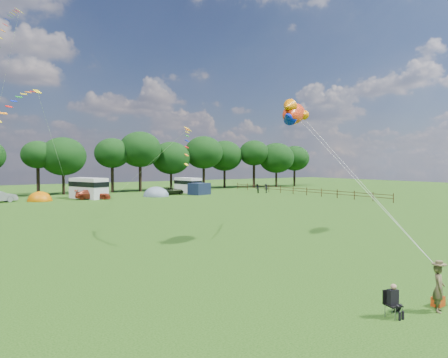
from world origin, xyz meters
TOP-DOWN VIEW (x-y plane):
  - ground_plane at (0.00, 0.00)m, footprint 180.00×180.00m
  - tree_line at (5.30, 54.99)m, footprint 102.98×10.98m
  - fence at (32.00, 34.50)m, footprint 0.12×33.12m
  - car_c at (2.73, 43.93)m, footprint 4.88×3.53m
  - car_d at (15.27, 45.59)m, footprint 4.73×2.75m
  - campervan_c at (2.62, 45.58)m, footprint 4.23×6.34m
  - campervan_d at (19.81, 48.23)m, footprint 2.73×5.24m
  - tent_orange at (-3.79, 45.36)m, footprint 3.14×3.44m
  - tent_greyblue at (12.07, 43.95)m, footprint 3.82×4.19m
  - awning_navy at (19.11, 43.34)m, footprint 3.41×3.04m
  - kite_flyer at (-1.22, -6.88)m, footprint 0.70×0.64m
  - camp_chair at (-2.97, -6.32)m, footprint 0.53×0.54m
  - kite_bag at (-0.68, -6.56)m, footprint 0.51×0.37m
  - fish_kite at (3.94, 5.93)m, footprint 3.77×2.97m
  - streamer_kite_a at (-9.38, 28.06)m, footprint 3.37×5.67m
  - streamer_kite_b at (-9.83, 20.53)m, footprint 4.24×4.53m
  - streamer_kite_c at (-1.05, 10.87)m, footprint 3.10×4.89m
  - walker_a at (28.52, 40.75)m, footprint 0.87×0.81m
  - walker_b at (30.02, 40.35)m, footprint 1.06×0.74m

SIDE VIEW (x-z plane):
  - ground_plane at x=0.00m, z-range 0.00..0.00m
  - tent_greyblue at x=12.07m, z-range -1.40..1.44m
  - tent_orange at x=-3.79m, z-range -1.21..1.25m
  - kite_bag at x=-0.68m, z-range 0.00..0.34m
  - car_d at x=15.27m, z-range 0.00..1.21m
  - camp_chair at x=-2.97m, z-range 0.11..1.21m
  - car_c at x=2.73m, z-range 0.00..1.35m
  - fence at x=32.00m, z-range 0.10..1.30m
  - walker_b at x=30.02m, z-range 0.00..1.49m
  - walker_a at x=28.52m, z-range 0.00..1.53m
  - kite_flyer at x=-1.22m, z-range 0.00..1.60m
  - awning_navy at x=19.11m, z-range 0.00..1.80m
  - campervan_d at x=19.81m, z-range 0.09..2.55m
  - campervan_c at x=2.62m, z-range 0.11..2.98m
  - tree_line at x=5.30m, z-range 1.21..11.48m
  - streamer_kite_c at x=-1.05m, z-range 5.33..8.10m
  - fish_kite at x=3.94m, z-range 7.18..9.24m
  - streamer_kite_b at x=-9.83m, z-range 7.70..11.48m
  - streamer_kite_a at x=-9.38m, z-range 14.54..20.33m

